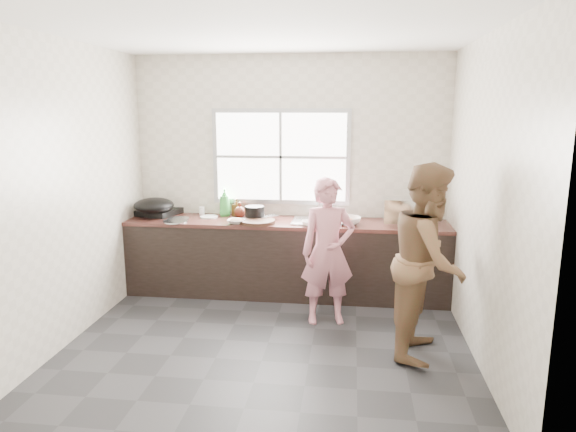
# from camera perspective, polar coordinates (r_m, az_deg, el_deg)

# --- Properties ---
(floor) EXTENTS (3.60, 3.20, 0.01)m
(floor) POSITION_cam_1_polar(r_m,az_deg,el_deg) (4.83, -2.20, -13.91)
(floor) COLOR #27272A
(floor) RESTS_ON ground
(ceiling) EXTENTS (3.60, 3.20, 0.01)m
(ceiling) POSITION_cam_1_polar(r_m,az_deg,el_deg) (4.40, -2.49, 19.81)
(ceiling) COLOR silver
(ceiling) RESTS_ON wall_back
(wall_back) EXTENTS (3.60, 0.01, 2.70)m
(wall_back) POSITION_cam_1_polar(r_m,az_deg,el_deg) (5.99, 0.19, 4.69)
(wall_back) COLOR beige
(wall_back) RESTS_ON ground
(wall_left) EXTENTS (0.01, 3.20, 2.70)m
(wall_left) POSITION_cam_1_polar(r_m,az_deg,el_deg) (5.04, -23.06, 2.39)
(wall_left) COLOR silver
(wall_left) RESTS_ON ground
(wall_right) EXTENTS (0.01, 3.20, 2.70)m
(wall_right) POSITION_cam_1_polar(r_m,az_deg,el_deg) (4.49, 21.02, 1.52)
(wall_right) COLOR silver
(wall_right) RESTS_ON ground
(wall_front) EXTENTS (3.60, 0.01, 2.70)m
(wall_front) POSITION_cam_1_polar(r_m,az_deg,el_deg) (2.88, -7.57, -3.18)
(wall_front) COLOR beige
(wall_front) RESTS_ON ground
(cabinet) EXTENTS (3.60, 0.62, 0.82)m
(cabinet) POSITION_cam_1_polar(r_m,az_deg,el_deg) (5.88, -0.19, -4.83)
(cabinet) COLOR black
(cabinet) RESTS_ON floor
(countertop) EXTENTS (3.60, 0.64, 0.04)m
(countertop) POSITION_cam_1_polar(r_m,az_deg,el_deg) (5.77, -0.20, -0.73)
(countertop) COLOR #3C1E18
(countertop) RESTS_ON cabinet
(sink) EXTENTS (0.55, 0.45, 0.02)m
(sink) POSITION_cam_1_polar(r_m,az_deg,el_deg) (5.73, 3.28, -0.58)
(sink) COLOR silver
(sink) RESTS_ON countertop
(faucet) EXTENTS (0.02, 0.02, 0.30)m
(faucet) POSITION_cam_1_polar(r_m,az_deg,el_deg) (5.90, 3.43, 1.21)
(faucet) COLOR silver
(faucet) RESTS_ON countertop
(window_frame) EXTENTS (1.60, 0.05, 1.10)m
(window_frame) POSITION_cam_1_polar(r_m,az_deg,el_deg) (5.97, -0.79, 6.59)
(window_frame) COLOR #9EA0A5
(window_frame) RESTS_ON wall_back
(window_glazing) EXTENTS (1.50, 0.01, 1.00)m
(window_glazing) POSITION_cam_1_polar(r_m,az_deg,el_deg) (5.94, -0.82, 6.57)
(window_glazing) COLOR white
(window_glazing) RESTS_ON window_frame
(woman) EXTENTS (0.56, 0.43, 1.36)m
(woman) POSITION_cam_1_polar(r_m,az_deg,el_deg) (5.05, 4.45, -4.48)
(woman) COLOR #C87886
(woman) RESTS_ON floor
(person_side) EXTENTS (0.82, 0.94, 1.66)m
(person_side) POSITION_cam_1_polar(r_m,az_deg,el_deg) (4.52, 15.37, -4.81)
(person_side) COLOR brown
(person_side) RESTS_ON floor
(cutting_board) EXTENTS (0.51, 0.51, 0.04)m
(cutting_board) POSITION_cam_1_polar(r_m,az_deg,el_deg) (5.64, -3.42, -0.63)
(cutting_board) COLOR black
(cutting_board) RESTS_ON countertop
(cleaver) EXTENTS (0.24, 0.23, 0.01)m
(cleaver) POSITION_cam_1_polar(r_m,az_deg,el_deg) (5.81, -2.23, -0.01)
(cleaver) COLOR #A4A7AA
(cleaver) RESTS_ON cutting_board
(bowl_mince) EXTENTS (0.22, 0.22, 0.05)m
(bowl_mince) POSITION_cam_1_polar(r_m,az_deg,el_deg) (5.65, -5.78, -0.60)
(bowl_mince) COLOR silver
(bowl_mince) RESTS_ON countertop
(bowl_crabs) EXTENTS (0.28, 0.28, 0.07)m
(bowl_crabs) POSITION_cam_1_polar(r_m,az_deg,el_deg) (5.62, 6.76, -0.59)
(bowl_crabs) COLOR silver
(bowl_crabs) RESTS_ON countertop
(bowl_held) EXTENTS (0.27, 0.27, 0.07)m
(bowl_held) POSITION_cam_1_polar(r_m,az_deg,el_deg) (5.53, 2.39, -0.74)
(bowl_held) COLOR white
(bowl_held) RESTS_ON countertop
(black_pot) EXTENTS (0.22, 0.22, 0.16)m
(black_pot) POSITION_cam_1_polar(r_m,az_deg,el_deg) (5.81, -3.73, 0.33)
(black_pot) COLOR black
(black_pot) RESTS_ON countertop
(plate_food) EXTENTS (0.26, 0.26, 0.02)m
(plate_food) POSITION_cam_1_polar(r_m,az_deg,el_deg) (6.01, -8.79, -0.09)
(plate_food) COLOR silver
(plate_food) RESTS_ON countertop
(bottle_green) EXTENTS (0.15, 0.15, 0.33)m
(bottle_green) POSITION_cam_1_polar(r_m,az_deg,el_deg) (6.04, -7.04, 1.56)
(bottle_green) COLOR green
(bottle_green) RESTS_ON countertop
(bottle_brown_tall) EXTENTS (0.09, 0.09, 0.18)m
(bottle_brown_tall) POSITION_cam_1_polar(r_m,az_deg,el_deg) (6.08, -5.75, 0.93)
(bottle_brown_tall) COLOR #473011
(bottle_brown_tall) RESTS_ON countertop
(bottle_brown_short) EXTENTS (0.15, 0.15, 0.16)m
(bottle_brown_short) POSITION_cam_1_polar(r_m,az_deg,el_deg) (5.99, -5.38, 0.65)
(bottle_brown_short) COLOR #491D12
(bottle_brown_short) RESTS_ON countertop
(glass_jar) EXTENTS (0.07, 0.07, 0.09)m
(glass_jar) POSITION_cam_1_polar(r_m,az_deg,el_deg) (6.19, -9.55, 0.59)
(glass_jar) COLOR white
(glass_jar) RESTS_ON countertop
(burner) EXTENTS (0.55, 0.55, 0.07)m
(burner) POSITION_cam_1_polar(r_m,az_deg,el_deg) (6.31, -14.21, 0.48)
(burner) COLOR black
(burner) RESTS_ON countertop
(wok) EXTENTS (0.60, 0.60, 0.17)m
(wok) POSITION_cam_1_polar(r_m,az_deg,el_deg) (6.10, -14.68, 1.15)
(wok) COLOR black
(wok) RESTS_ON burner
(dish_rack) EXTENTS (0.39, 0.28, 0.29)m
(dish_rack) POSITION_cam_1_polar(r_m,az_deg,el_deg) (5.68, 12.45, 0.49)
(dish_rack) COLOR silver
(dish_rack) RESTS_ON countertop
(pot_lid_left) EXTENTS (0.31, 0.31, 0.01)m
(pot_lid_left) POSITION_cam_1_polar(r_m,az_deg,el_deg) (5.84, -12.40, -0.58)
(pot_lid_left) COLOR #A3A6AA
(pot_lid_left) RESTS_ON countertop
(pot_lid_right) EXTENTS (0.25, 0.25, 0.01)m
(pot_lid_right) POSITION_cam_1_polar(r_m,az_deg,el_deg) (5.98, -12.09, -0.29)
(pot_lid_right) COLOR silver
(pot_lid_right) RESTS_ON countertop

